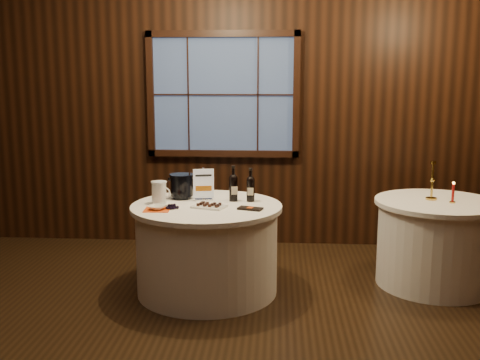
# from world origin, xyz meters

# --- Properties ---
(ground) EXTENTS (6.00, 6.00, 0.00)m
(ground) POSITION_xyz_m (0.00, 0.00, 0.00)
(ground) COLOR black
(ground) RESTS_ON ground
(back_wall) EXTENTS (6.00, 0.10, 3.00)m
(back_wall) POSITION_xyz_m (0.00, 2.48, 1.54)
(back_wall) COLOR black
(back_wall) RESTS_ON ground
(main_table) EXTENTS (1.28, 1.28, 0.77)m
(main_table) POSITION_xyz_m (0.00, 1.00, 0.39)
(main_table) COLOR white
(main_table) RESTS_ON ground
(side_table) EXTENTS (1.08, 1.08, 0.77)m
(side_table) POSITION_xyz_m (2.00, 1.30, 0.39)
(side_table) COLOR white
(side_table) RESTS_ON ground
(sign_stand) EXTENTS (0.18, 0.12, 0.29)m
(sign_stand) POSITION_xyz_m (-0.05, 1.16, 0.87)
(sign_stand) COLOR silver
(sign_stand) RESTS_ON main_table
(port_bottle_left) EXTENTS (0.07, 0.09, 0.31)m
(port_bottle_left) POSITION_xyz_m (0.21, 1.16, 0.90)
(port_bottle_left) COLOR black
(port_bottle_left) RESTS_ON main_table
(port_bottle_right) EXTENTS (0.07, 0.07, 0.29)m
(port_bottle_right) POSITION_xyz_m (0.37, 1.16, 0.90)
(port_bottle_right) COLOR black
(port_bottle_right) RESTS_ON main_table
(ice_bucket) EXTENTS (0.22, 0.22, 0.22)m
(ice_bucket) POSITION_xyz_m (-0.25, 1.23, 0.89)
(ice_bucket) COLOR black
(ice_bucket) RESTS_ON main_table
(chocolate_plate) EXTENTS (0.31, 0.25, 0.04)m
(chocolate_plate) POSITION_xyz_m (0.04, 0.90, 0.79)
(chocolate_plate) COLOR white
(chocolate_plate) RESTS_ON main_table
(chocolate_box) EXTENTS (0.22, 0.16, 0.02)m
(chocolate_box) POSITION_xyz_m (0.38, 0.85, 0.78)
(chocolate_box) COLOR black
(chocolate_box) RESTS_ON main_table
(grape_bunch) EXTENTS (0.17, 0.09, 0.04)m
(grape_bunch) POSITION_xyz_m (-0.26, 0.81, 0.79)
(grape_bunch) COLOR black
(grape_bunch) RESTS_ON main_table
(glass_pitcher) EXTENTS (0.18, 0.14, 0.19)m
(glass_pitcher) POSITION_xyz_m (-0.41, 1.02, 0.87)
(glass_pitcher) COLOR white
(glass_pitcher) RESTS_ON main_table
(orange_napkin) EXTENTS (0.22, 0.22, 0.00)m
(orange_napkin) POSITION_xyz_m (-0.38, 0.79, 0.77)
(orange_napkin) COLOR #E54D13
(orange_napkin) RESTS_ON main_table
(cracker_bowl) EXTENTS (0.16, 0.16, 0.03)m
(cracker_bowl) POSITION_xyz_m (-0.38, 0.79, 0.79)
(cracker_bowl) COLOR white
(cracker_bowl) RESTS_ON orange_napkin
(brass_candlestick) EXTENTS (0.10, 0.10, 0.34)m
(brass_candlestick) POSITION_xyz_m (1.95, 1.34, 0.89)
(brass_candlestick) COLOR gold
(brass_candlestick) RESTS_ON side_table
(red_candle) EXTENTS (0.05, 0.05, 0.18)m
(red_candle) POSITION_xyz_m (2.10, 1.22, 0.84)
(red_candle) COLOR gold
(red_candle) RESTS_ON side_table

